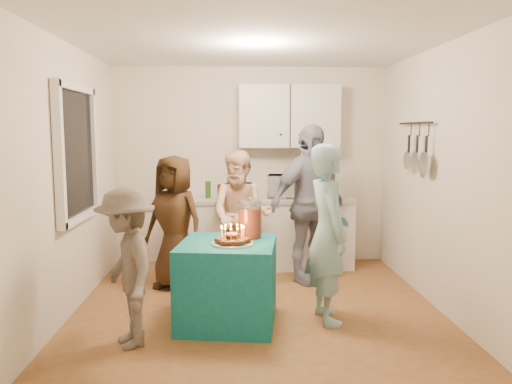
{
  "coord_description": "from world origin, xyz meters",
  "views": [
    {
      "loc": [
        -0.24,
        -4.66,
        1.77
      ],
      "look_at": [
        0.0,
        0.35,
        1.15
      ],
      "focal_mm": 35.0,
      "sensor_mm": 36.0,
      "label": 1
    }
  ],
  "objects_px": {
    "woman_back_center": "(241,216)",
    "woman_back_right": "(309,204)",
    "counter": "(266,234)",
    "microwave": "(288,186)",
    "woman_back_left": "(175,222)",
    "child_near_left": "(127,268)",
    "punch_jar": "(250,220)",
    "man_birthday": "(328,234)",
    "party_table": "(228,283)"
  },
  "relations": [
    {
      "from": "woman_back_center",
      "to": "woman_back_right",
      "type": "bearing_deg",
      "value": 8.09
    },
    {
      "from": "counter",
      "to": "microwave",
      "type": "height_order",
      "value": "microwave"
    },
    {
      "from": "woman_back_left",
      "to": "child_near_left",
      "type": "bearing_deg",
      "value": -68.47
    },
    {
      "from": "punch_jar",
      "to": "woman_back_right",
      "type": "xyz_separation_m",
      "value": [
        0.72,
        1.07,
        -0.01
      ]
    },
    {
      "from": "microwave",
      "to": "woman_back_center",
      "type": "relative_size",
      "value": 0.34
    },
    {
      "from": "man_birthday",
      "to": "child_near_left",
      "type": "height_order",
      "value": "man_birthday"
    },
    {
      "from": "counter",
      "to": "microwave",
      "type": "bearing_deg",
      "value": 0.0
    },
    {
      "from": "woman_back_left",
      "to": "counter",
      "type": "bearing_deg",
      "value": 66.2
    },
    {
      "from": "counter",
      "to": "microwave",
      "type": "relative_size",
      "value": 4.18
    },
    {
      "from": "punch_jar",
      "to": "woman_back_right",
      "type": "bearing_deg",
      "value": 55.88
    },
    {
      "from": "man_birthday",
      "to": "child_near_left",
      "type": "relative_size",
      "value": 1.26
    },
    {
      "from": "child_near_left",
      "to": "counter",
      "type": "bearing_deg",
      "value": 126.47
    },
    {
      "from": "woman_back_left",
      "to": "woman_back_right",
      "type": "relative_size",
      "value": 0.81
    },
    {
      "from": "woman_back_right",
      "to": "woman_back_left",
      "type": "bearing_deg",
      "value": 151.05
    },
    {
      "from": "punch_jar",
      "to": "woman_back_center",
      "type": "height_order",
      "value": "woman_back_center"
    },
    {
      "from": "party_table",
      "to": "man_birthday",
      "type": "distance_m",
      "value": 1.03
    },
    {
      "from": "punch_jar",
      "to": "woman_back_center",
      "type": "distance_m",
      "value": 1.19
    },
    {
      "from": "party_table",
      "to": "counter",
      "type": "bearing_deg",
      "value": 75.7
    },
    {
      "from": "microwave",
      "to": "woman_back_right",
      "type": "height_order",
      "value": "woman_back_right"
    },
    {
      "from": "punch_jar",
      "to": "counter",
      "type": "bearing_deg",
      "value": 80.89
    },
    {
      "from": "counter",
      "to": "punch_jar",
      "type": "height_order",
      "value": "punch_jar"
    },
    {
      "from": "woman_back_left",
      "to": "woman_back_right",
      "type": "height_order",
      "value": "woman_back_right"
    },
    {
      "from": "man_birthday",
      "to": "woman_back_left",
      "type": "height_order",
      "value": "man_birthday"
    },
    {
      "from": "child_near_left",
      "to": "man_birthday",
      "type": "bearing_deg",
      "value": 80.42
    },
    {
      "from": "punch_jar",
      "to": "woman_back_left",
      "type": "height_order",
      "value": "woman_back_left"
    },
    {
      "from": "counter",
      "to": "woman_back_right",
      "type": "height_order",
      "value": "woman_back_right"
    },
    {
      "from": "party_table",
      "to": "punch_jar",
      "type": "height_order",
      "value": "punch_jar"
    },
    {
      "from": "man_birthday",
      "to": "woman_back_right",
      "type": "relative_size",
      "value": 0.9
    },
    {
      "from": "microwave",
      "to": "woman_back_right",
      "type": "bearing_deg",
      "value": -67.88
    },
    {
      "from": "counter",
      "to": "woman_back_right",
      "type": "relative_size",
      "value": 1.19
    },
    {
      "from": "child_near_left",
      "to": "punch_jar",
      "type": "bearing_deg",
      "value": 96.93
    },
    {
      "from": "party_table",
      "to": "woman_back_right",
      "type": "bearing_deg",
      "value": 53.34
    },
    {
      "from": "woman_back_left",
      "to": "woman_back_center",
      "type": "xyz_separation_m",
      "value": [
        0.75,
        0.26,
        0.02
      ]
    },
    {
      "from": "woman_back_left",
      "to": "child_near_left",
      "type": "xyz_separation_m",
      "value": [
        -0.21,
        -1.54,
        -0.09
      ]
    },
    {
      "from": "punch_jar",
      "to": "microwave",
      "type": "bearing_deg",
      "value": 71.98
    },
    {
      "from": "counter",
      "to": "woman_back_left",
      "type": "distance_m",
      "value": 1.4
    },
    {
      "from": "punch_jar",
      "to": "man_birthday",
      "type": "height_order",
      "value": "man_birthday"
    },
    {
      "from": "counter",
      "to": "party_table",
      "type": "height_order",
      "value": "counter"
    },
    {
      "from": "man_birthday",
      "to": "punch_jar",
      "type": "bearing_deg",
      "value": 69.17
    },
    {
      "from": "counter",
      "to": "child_near_left",
      "type": "height_order",
      "value": "child_near_left"
    },
    {
      "from": "party_table",
      "to": "woman_back_left",
      "type": "relative_size",
      "value": 0.57
    },
    {
      "from": "microwave",
      "to": "woman_back_left",
      "type": "height_order",
      "value": "woman_back_left"
    },
    {
      "from": "child_near_left",
      "to": "woman_back_right",
      "type": "bearing_deg",
      "value": 109.56
    },
    {
      "from": "party_table",
      "to": "punch_jar",
      "type": "distance_m",
      "value": 0.62
    },
    {
      "from": "counter",
      "to": "microwave",
      "type": "xyz_separation_m",
      "value": [
        0.28,
        0.0,
        0.63
      ]
    },
    {
      "from": "woman_back_right",
      "to": "woman_back_center",
      "type": "bearing_deg",
      "value": 137.61
    },
    {
      "from": "party_table",
      "to": "woman_back_left",
      "type": "xyz_separation_m",
      "value": [
        -0.6,
        1.1,
        0.37
      ]
    },
    {
      "from": "microwave",
      "to": "woman_back_center",
      "type": "distance_m",
      "value": 0.88
    },
    {
      "from": "man_birthday",
      "to": "woman_back_right",
      "type": "distance_m",
      "value": 1.24
    },
    {
      "from": "counter",
      "to": "microwave",
      "type": "distance_m",
      "value": 0.69
    }
  ]
}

